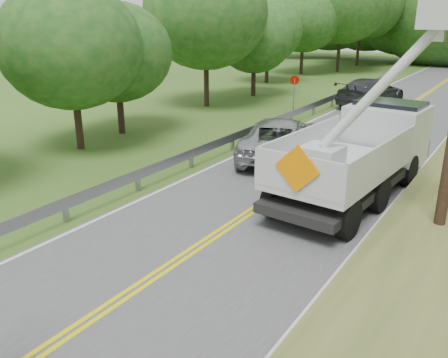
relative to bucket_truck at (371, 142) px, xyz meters
The scene contains 8 objects.
ground 11.61m from the bucket_truck, 101.67° to the right, with size 140.00×140.00×0.00m, color #3C521E.
road 3.96m from the bucket_truck, 130.24° to the left, with size 7.20×96.00×0.03m.
guardrail 7.40m from the bucket_truck, 150.07° to the left, with size 0.18×48.00×0.77m.
treeline_left 25.77m from the bucket_truck, 121.17° to the left, with size 10.18×55.02×10.63m.
bucket_truck is the anchor object (origin of this frame).
suv_silver 4.57m from the bucket_truck, 156.72° to the left, with size 2.75×5.96×1.66m, color #A6A8AD.
suv_darkgrey 16.01m from the bucket_truck, 106.28° to the left, with size 2.41×5.93×1.72m, color #33363A.
stop_sign_permanent 10.93m from the bucket_truck, 128.08° to the left, with size 0.43×0.35×2.48m.
Camera 1 is at (6.44, -3.95, 5.69)m, focal length 37.93 mm.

